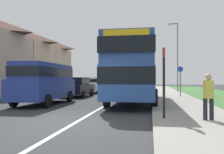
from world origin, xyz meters
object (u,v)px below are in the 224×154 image
cycle_route_sign (180,80)px  bus_stop_sign (164,78)px  parked_van_blue (45,80)px  parked_car_white (93,84)px  double_decker_bus (134,69)px  parked_car_black (78,86)px  pedestrian_at_stop (208,94)px  street_lamp_mid (177,53)px

cycle_route_sign → bus_stop_sign: bearing=-99.8°
parked_van_blue → parked_car_white: 11.72m
double_decker_bus → parked_car_black: double_decker_bus is taller
pedestrian_at_stop → street_lamp_mid: (0.97, 18.65, 3.44)m
parked_van_blue → street_lamp_mid: street_lamp_mid is taller
double_decker_bus → cycle_route_sign: 5.72m
parked_car_white → street_lamp_mid: size_ratio=0.57×
cycle_route_sign → street_lamp_mid: 7.90m
pedestrian_at_stop → parked_car_black: bearing=126.2°
parked_van_blue → parked_car_black: bearing=88.5°
parked_car_white → parked_van_blue: bearing=-90.1°
double_decker_bus → bus_stop_sign: 6.83m
double_decker_bus → parked_car_black: 6.61m
double_decker_bus → pedestrian_at_stop: (2.95, -6.83, -1.17)m
bus_stop_sign → street_lamp_mid: size_ratio=0.34×
parked_car_white → bus_stop_sign: bearing=-67.9°
parked_car_black → cycle_route_sign: (8.46, 0.42, 0.53)m
double_decker_bus → parked_car_white: (-5.18, 9.81, -1.22)m
parked_car_white → pedestrian_at_stop: size_ratio=2.63×
bus_stop_sign → double_decker_bus: bearing=102.8°
double_decker_bus → parked_car_black: size_ratio=2.34×
pedestrian_at_stop → double_decker_bus: bearing=113.4°
pedestrian_at_stop → bus_stop_sign: (-1.44, 0.19, 0.56)m
pedestrian_at_stop → street_lamp_mid: bearing=87.0°
double_decker_bus → parked_car_white: double_decker_bus is taller
parked_van_blue → pedestrian_at_stop: parked_van_blue is taller
pedestrian_at_stop → street_lamp_mid: street_lamp_mid is taller
double_decker_bus → bus_stop_sign: double_decker_bus is taller
parked_car_white → cycle_route_sign: (8.60, -5.28, 0.50)m
parked_van_blue → parked_car_white: bearing=89.9°
parked_van_blue → street_lamp_mid: (9.11, 13.72, 3.00)m
double_decker_bus → parked_car_white: size_ratio=2.33×
double_decker_bus → parked_car_white: bearing=117.8°
parked_car_black → parked_car_white: bearing=91.4°
parked_car_black → bus_stop_sign: bus_stop_sign is taller
parked_car_black → parked_car_white: (-0.14, 5.71, 0.02)m
parked_car_black → double_decker_bus: bearing=-39.2°
bus_stop_sign → cycle_route_sign: 11.33m
cycle_route_sign → parked_car_white: bearing=148.4°
parked_car_black → street_lamp_mid: street_lamp_mid is taller
cycle_route_sign → street_lamp_mid: (0.49, 7.29, 2.99)m
pedestrian_at_stop → street_lamp_mid: 18.99m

